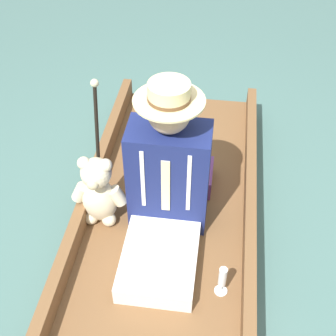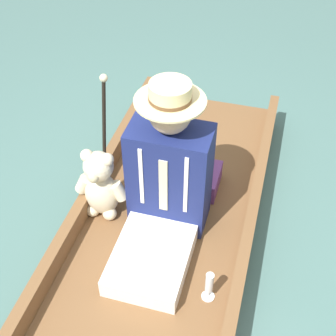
{
  "view_description": "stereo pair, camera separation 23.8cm",
  "coord_description": "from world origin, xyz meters",
  "views": [
    {
      "loc": [
        -0.25,
        1.58,
        2.16
      ],
      "look_at": [
        -0.01,
        -0.14,
        0.53
      ],
      "focal_mm": 50.0,
      "sensor_mm": 36.0,
      "label": 1
    },
    {
      "loc": [
        -0.48,
        1.54,
        2.16
      ],
      "look_at": [
        -0.01,
        -0.14,
        0.53
      ],
      "focal_mm": 50.0,
      "sensor_mm": 36.0,
      "label": 2
    }
  ],
  "objects": [
    {
      "name": "ground_plane",
      "position": [
        0.0,
        0.0,
        0.0
      ],
      "size": [
        16.0,
        16.0,
        0.0
      ],
      "primitive_type": "plane",
      "color": "#476B66"
    },
    {
      "name": "punt_boat",
      "position": [
        0.0,
        0.0,
        0.08
      ],
      "size": [
        0.99,
        2.75,
        0.25
      ],
      "color": "brown",
      "rests_on": "ground_plane"
    },
    {
      "name": "seat_cushion",
      "position": [
        -0.05,
        -0.46,
        0.19
      ],
      "size": [
        0.36,
        0.26,
        0.13
      ],
      "color": "#6B3875",
      "rests_on": "punt_boat"
    },
    {
      "name": "seated_person",
      "position": [
        -0.01,
        -0.1,
        0.45
      ],
      "size": [
        0.42,
        0.77,
        0.89
      ],
      "rotation": [
        0.0,
        0.0,
        0.2
      ],
      "color": "white",
      "rests_on": "punt_boat"
    },
    {
      "name": "teddy_bear",
      "position": [
        0.36,
        -0.11,
        0.34
      ],
      "size": [
        0.32,
        0.18,
        0.45
      ],
      "color": "beige",
      "rests_on": "punt_boat"
    },
    {
      "name": "wine_glass",
      "position": [
        -0.33,
        0.28,
        0.24
      ],
      "size": [
        0.07,
        0.07,
        0.18
      ],
      "color": "silver",
      "rests_on": "punt_boat"
    },
    {
      "name": "walking_cane",
      "position": [
        0.4,
        -0.3,
        0.58
      ],
      "size": [
        0.04,
        0.2,
        0.76
      ],
      "color": "black",
      "rests_on": "punt_boat"
    }
  ]
}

